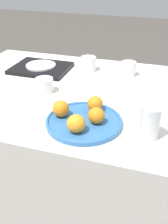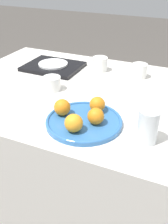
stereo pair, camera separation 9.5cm
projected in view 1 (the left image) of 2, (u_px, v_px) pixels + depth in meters
ground_plane at (79, 203)px, 1.61m from camera, size 12.00×12.00×0.00m
table at (78, 154)px, 1.41m from camera, size 1.29×0.90×0.77m
fruit_platter at (84, 121)px, 0.97m from camera, size 0.28×0.28×0.02m
orange_0 at (95, 104)px, 1.01m from camera, size 0.06×0.06×0.06m
orange_1 at (61, 109)px, 0.98m from camera, size 0.06×0.06×0.06m
orange_2 at (96, 115)px, 0.94m from camera, size 0.06×0.06×0.06m
orange_3 at (76, 124)px, 0.89m from camera, size 0.06×0.06×0.06m
water_glass at (150, 122)px, 0.87m from camera, size 0.07×0.07×0.12m
serving_tray at (41, 68)px, 1.44m from camera, size 0.30×0.24×0.02m
side_plate at (41, 65)px, 1.43m from camera, size 0.16×0.16×0.01m
cup_0 at (128, 69)px, 1.36m from camera, size 0.08×0.08×0.07m
cup_1 at (44, 85)px, 1.19m from camera, size 0.08×0.08×0.06m
cup_2 at (88, 64)px, 1.41m from camera, size 0.08×0.08×0.08m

